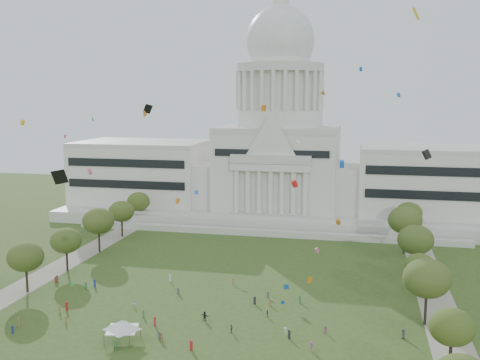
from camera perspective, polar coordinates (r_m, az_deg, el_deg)
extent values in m
plane|color=#354B1E|center=(110.05, -5.24, -15.95)|extent=(400.00, 400.00, 0.00)
cube|color=#B8B6AB|center=(216.99, 3.98, -3.08)|extent=(160.00, 60.00, 4.00)
cube|color=#B8B6AB|center=(185.42, 2.47, -5.39)|extent=(130.00, 3.00, 2.00)
cube|color=#B8B6AB|center=(192.74, 2.88, -4.39)|extent=(140.00, 3.00, 5.00)
cube|color=silver|center=(228.31, -9.81, 0.70)|extent=(50.00, 34.00, 22.00)
cube|color=silver|center=(212.92, 18.78, -0.18)|extent=(50.00, 34.00, 22.00)
cube|color=silver|center=(217.85, -3.15, -0.35)|extent=(12.00, 26.00, 16.00)
cube|color=silver|center=(210.06, 11.19, -0.83)|extent=(12.00, 26.00, 16.00)
cube|color=silver|center=(213.38, 3.98, 1.08)|extent=(44.00, 38.00, 28.00)
cube|color=silver|center=(193.37, 3.12, 1.28)|extent=(28.00, 3.00, 2.40)
cube|color=black|center=(212.37, -11.57, 0.62)|extent=(46.00, 0.40, 11.00)
cube|color=black|center=(195.73, 19.35, -0.35)|extent=(46.00, 0.40, 11.00)
cylinder|color=silver|center=(211.75, 4.04, 6.29)|extent=(32.00, 32.00, 6.00)
cylinder|color=silver|center=(211.61, 4.07, 9.00)|extent=(28.00, 28.00, 14.00)
cylinder|color=#B8B6AB|center=(211.86, 4.09, 11.30)|extent=(32.40, 32.40, 3.00)
cylinder|color=silver|center=(212.20, 4.11, 12.78)|extent=(22.00, 22.00, 8.00)
ellipsoid|color=silver|center=(212.54, 4.12, 13.86)|extent=(25.00, 25.00, 26.20)
cylinder|color=silver|center=(214.22, 4.16, 17.46)|extent=(6.00, 6.00, 5.00)
cube|color=gray|center=(154.91, -19.12, -9.05)|extent=(8.00, 160.00, 0.04)
cube|color=gray|center=(134.42, 19.37, -11.76)|extent=(8.00, 160.00, 0.04)
cylinder|color=black|center=(104.14, 20.58, -16.47)|extent=(0.56, 0.56, 4.92)
ellipsoid|color=#394F16|center=(102.09, 20.73, -13.80)|extent=(7.58, 7.58, 6.20)
cylinder|color=black|center=(142.40, -20.83, -9.54)|extent=(0.56, 0.56, 5.47)
ellipsoid|color=#36481A|center=(140.77, -20.96, -7.29)|extent=(8.42, 8.42, 6.89)
cylinder|color=black|center=(121.20, 18.32, -12.41)|extent=(0.56, 0.56, 6.20)
ellipsoid|color=#3E4F1E|center=(119.06, 18.47, -9.45)|extent=(9.55, 9.55, 7.82)
cylinder|color=black|center=(155.43, -17.16, -7.89)|extent=(0.56, 0.56, 5.27)
ellipsoid|color=#354C18|center=(153.99, -17.26, -5.89)|extent=(8.12, 8.12, 6.65)
cylinder|color=black|center=(137.49, 17.69, -10.23)|extent=(0.56, 0.56, 4.56)
ellipsoid|color=#384D15|center=(136.05, 17.78, -8.30)|extent=(7.01, 7.01, 5.74)
cylinder|color=black|center=(171.03, -14.11, -6.14)|extent=(0.56, 0.56, 6.03)
ellipsoid|color=#384A1A|center=(169.56, -14.19, -4.04)|extent=(9.29, 9.29, 7.60)
cylinder|color=black|center=(152.10, 17.31, -8.12)|extent=(0.56, 0.56, 5.97)
ellipsoid|color=#33481A|center=(150.45, 17.42, -5.81)|extent=(9.19, 9.19, 7.52)
cylinder|color=black|center=(187.85, -11.89, -4.85)|extent=(0.56, 0.56, 5.41)
ellipsoid|color=#384D19|center=(186.63, -11.95, -3.13)|extent=(8.33, 8.33, 6.81)
cylinder|color=black|center=(171.31, 16.33, -6.14)|extent=(0.56, 0.56, 6.37)
ellipsoid|color=#3B4E1C|center=(169.77, 16.42, -3.93)|extent=(9.82, 9.82, 8.03)
cylinder|color=black|center=(204.71, -10.23, -3.71)|extent=(0.56, 0.56, 5.32)
ellipsoid|color=#364E16|center=(203.61, -10.27, -2.16)|extent=(8.19, 8.19, 6.70)
cylinder|color=black|center=(188.98, 16.72, -4.94)|extent=(0.56, 0.56, 5.47)
ellipsoid|color=#375118|center=(187.76, 16.79, -3.22)|extent=(8.42, 8.42, 6.89)
cylinder|color=#4C4C4C|center=(110.11, -13.65, -15.50)|extent=(0.12, 0.12, 2.25)
cylinder|color=#4C4C4C|center=(108.13, -11.15, -15.88)|extent=(0.12, 0.12, 2.25)
cylinder|color=#4C4C4C|center=(114.26, -12.51, -14.55)|extent=(0.12, 0.12, 2.25)
cylinder|color=#4C4C4C|center=(112.36, -10.09, -14.89)|extent=(0.12, 0.12, 2.25)
cube|color=silver|center=(110.70, -11.87, -14.62)|extent=(6.50, 6.50, 0.18)
pyramid|color=silver|center=(110.32, -11.88, -14.15)|extent=(9.10, 9.10, 1.80)
imported|color=#4C4C51|center=(114.34, 16.25, -14.77)|extent=(1.04, 1.11, 1.91)
imported|color=#994C8C|center=(113.39, 8.71, -14.82)|extent=(0.82, 0.57, 1.56)
imported|color=silver|center=(111.73, 4.64, -15.06)|extent=(0.96, 1.25, 1.72)
imported|color=#4C4C51|center=(112.44, -0.88, -14.88)|extent=(0.72, 1.09, 1.73)
imported|color=#26262B|center=(118.13, -3.60, -13.64)|extent=(1.97, 1.36, 1.98)
imported|color=#33723F|center=(107.95, -12.53, -16.05)|extent=(0.88, 0.83, 1.96)
imported|color=silver|center=(127.14, -10.73, -12.24)|extent=(0.81, 0.57, 1.55)
imported|color=#994C8C|center=(105.88, 7.31, -16.44)|extent=(0.93, 1.34, 1.89)
imported|color=navy|center=(119.94, 2.80, -13.40)|extent=(0.53, 0.92, 1.53)
cube|color=navy|center=(120.61, -22.12, -13.91)|extent=(0.35, 0.46, 1.54)
cube|color=#4C4C51|center=(110.84, -8.19, -15.38)|extent=(0.47, 0.39, 1.54)
cube|color=#33723F|center=(128.00, 6.10, -11.97)|extent=(0.51, 0.42, 1.65)
cube|color=#B21E1E|center=(128.76, -17.19, -12.12)|extent=(0.42, 0.56, 1.91)
cube|color=navy|center=(141.60, -14.55, -10.11)|extent=(0.36, 0.53, 1.91)
cube|color=olive|center=(123.26, -21.54, -13.31)|extent=(0.58, 0.53, 1.85)
cube|color=silver|center=(142.19, -7.12, -9.85)|extent=(0.53, 0.52, 1.72)
cube|color=#B21E1E|center=(147.24, -18.23, -9.61)|extent=(0.49, 0.41, 1.56)
cube|color=olive|center=(110.29, -7.95, -15.49)|extent=(0.31, 0.45, 1.57)
cube|color=#4C4C51|center=(130.33, 2.86, -11.58)|extent=(0.47, 0.44, 1.51)
cube|color=olive|center=(125.87, 3.10, -12.33)|extent=(0.34, 0.45, 1.49)
cube|color=#26262B|center=(110.36, 5.03, -15.37)|extent=(0.51, 0.54, 1.74)
cube|color=#4C4C51|center=(133.24, -6.29, -11.15)|extent=(0.45, 0.49, 1.58)
cube|color=olive|center=(122.05, -17.28, -13.39)|extent=(0.37, 0.47, 1.53)
cube|color=#B21E1E|center=(106.04, -4.98, -16.40)|extent=(0.53, 0.41, 1.78)
cube|color=#B21E1E|center=(116.85, -8.65, -14.00)|extent=(0.42, 0.56, 1.90)
cube|color=#26262B|center=(126.54, 1.50, -12.14)|extent=(0.51, 0.54, 1.75)
cube|color=olive|center=(139.10, -0.71, -10.25)|extent=(0.44, 0.48, 1.53)
cube|color=#33723F|center=(121.27, -9.79, -13.24)|extent=(0.35, 0.48, 1.64)
cube|color=olive|center=(127.78, -17.85, -12.38)|extent=(0.49, 0.51, 1.65)
cube|color=#33723F|center=(140.54, -15.39, -10.33)|extent=(0.53, 0.45, 1.70)
cube|color=#4C4C51|center=(147.82, -18.08, -9.51)|extent=(0.37, 0.50, 1.69)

